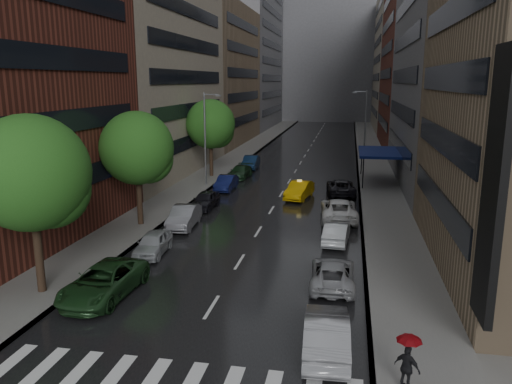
% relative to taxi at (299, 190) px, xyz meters
% --- Properties ---
extents(ground, '(220.00, 220.00, 0.00)m').
position_rel_taxi_xyz_m(ground, '(-1.80, -26.48, -0.77)').
color(ground, gray).
rests_on(ground, ground).
extents(road, '(14.00, 140.00, 0.01)m').
position_rel_taxi_xyz_m(road, '(-1.80, 23.52, -0.76)').
color(road, black).
rests_on(road, ground).
extents(sidewalk_left, '(4.00, 140.00, 0.15)m').
position_rel_taxi_xyz_m(sidewalk_left, '(-10.80, 23.52, -0.69)').
color(sidewalk_left, gray).
rests_on(sidewalk_left, ground).
extents(sidewalk_right, '(4.00, 140.00, 0.15)m').
position_rel_taxi_xyz_m(sidewalk_right, '(7.20, 23.52, -0.69)').
color(sidewalk_right, gray).
rests_on(sidewalk_right, ground).
extents(crosswalk, '(13.15, 2.80, 0.01)m').
position_rel_taxi_xyz_m(crosswalk, '(-1.60, -28.48, -0.75)').
color(crosswalk, silver).
rests_on(crosswalk, ground).
extents(buildings_left, '(8.00, 108.00, 38.00)m').
position_rel_taxi_xyz_m(buildings_left, '(-16.80, 32.31, 15.22)').
color(buildings_left, maroon).
rests_on(buildings_left, ground).
extents(buildings_right, '(8.05, 109.10, 36.00)m').
position_rel_taxi_xyz_m(buildings_right, '(13.20, 30.22, 14.27)').
color(buildings_right, '#937A5B').
rests_on(buildings_right, ground).
extents(building_far, '(40.00, 14.00, 32.00)m').
position_rel_taxi_xyz_m(building_far, '(-1.80, 91.52, 15.23)').
color(building_far, slate).
rests_on(building_far, ground).
extents(tree_near, '(5.52, 5.52, 8.80)m').
position_rel_taxi_xyz_m(tree_near, '(-10.40, -22.55, 5.26)').
color(tree_near, '#382619').
rests_on(tree_near, ground).
extents(tree_mid, '(5.16, 5.16, 8.23)m').
position_rel_taxi_xyz_m(tree_mid, '(-10.40, -10.59, 4.86)').
color(tree_mid, '#382619').
rests_on(tree_mid, ground).
extents(tree_far, '(5.25, 5.25, 8.36)m').
position_rel_taxi_xyz_m(tree_far, '(-10.40, 8.38, 4.95)').
color(tree_far, '#382619').
rests_on(tree_far, ground).
extents(taxi, '(2.42, 4.86, 1.53)m').
position_rel_taxi_xyz_m(taxi, '(0.00, 0.00, 0.00)').
color(taxi, '#E8AE0C').
rests_on(taxi, ground).
extents(parked_cars_left, '(2.80, 41.77, 1.54)m').
position_rel_taxi_xyz_m(parked_cars_left, '(-7.20, -6.19, -0.03)').
color(parked_cars_left, '#1D3F1E').
rests_on(parked_cars_left, ground).
extents(parked_cars_right, '(3.01, 32.73, 1.60)m').
position_rel_taxi_xyz_m(parked_cars_right, '(3.60, -10.33, -0.02)').
color(parked_cars_right, gray).
rests_on(parked_cars_right, ground).
extents(ped_red_umbrella, '(0.98, 0.84, 2.01)m').
position_rel_taxi_xyz_m(ped_red_umbrella, '(6.35, -27.57, 0.57)').
color(ped_red_umbrella, black).
rests_on(ped_red_umbrella, sidewalk_right).
extents(street_lamp_left, '(1.74, 0.22, 9.00)m').
position_rel_taxi_xyz_m(street_lamp_left, '(-9.52, 3.52, 4.12)').
color(street_lamp_left, gray).
rests_on(street_lamp_left, sidewalk_left).
extents(street_lamp_right, '(1.74, 0.22, 9.00)m').
position_rel_taxi_xyz_m(street_lamp_right, '(5.92, 18.52, 4.12)').
color(street_lamp_right, gray).
rests_on(street_lamp_right, sidewalk_right).
extents(awning, '(4.00, 8.00, 3.12)m').
position_rel_taxi_xyz_m(awning, '(7.18, 8.52, 2.37)').
color(awning, navy).
rests_on(awning, sidewalk_right).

